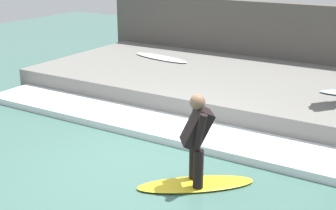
% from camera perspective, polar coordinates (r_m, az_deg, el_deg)
% --- Properties ---
extents(ground_plane, '(28.00, 28.00, 0.00)m').
position_cam_1_polar(ground_plane, '(7.86, -3.68, -6.76)').
color(ground_plane, '#426B60').
extents(concrete_ledge, '(4.40, 9.97, 0.48)m').
position_cam_1_polar(concrete_ledge, '(11.22, 8.58, 2.24)').
color(concrete_ledge, slate).
rests_on(concrete_ledge, ground_plane).
extents(back_wall, '(0.50, 10.47, 1.99)m').
position_cam_1_polar(back_wall, '(13.29, 12.95, 7.87)').
color(back_wall, '#544F49').
rests_on(back_wall, ground_plane).
extents(wave_foam_crest, '(1.18, 9.47, 0.14)m').
position_cam_1_polar(wave_foam_crest, '(8.90, 1.40, -3.12)').
color(wave_foam_crest, silver).
rests_on(wave_foam_crest, ground_plane).
extents(surfboard_riding, '(1.51, 1.67, 0.06)m').
position_cam_1_polar(surfboard_riding, '(7.06, 3.41, -9.59)').
color(surfboard_riding, yellow).
rests_on(surfboard_riding, ground_plane).
extents(surfer_riding, '(0.57, 0.58, 1.37)m').
position_cam_1_polar(surfer_riding, '(6.73, 3.53, -3.68)').
color(surfer_riding, black).
rests_on(surfer_riding, surfboard_riding).
extents(surfboard_spare, '(0.76, 1.88, 0.06)m').
position_cam_1_polar(surfboard_spare, '(12.86, -0.89, 5.81)').
color(surfboard_spare, white).
rests_on(surfboard_spare, concrete_ledge).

